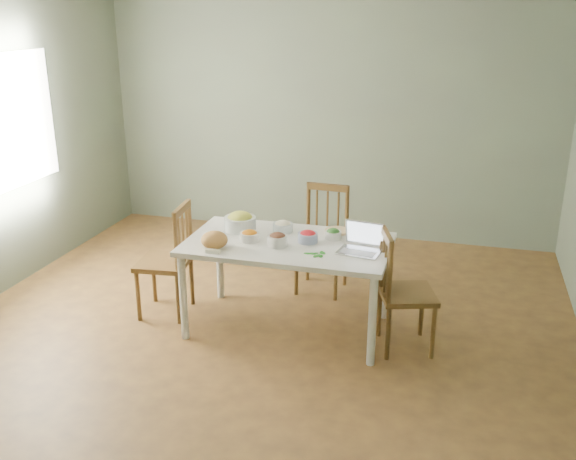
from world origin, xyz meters
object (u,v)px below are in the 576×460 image
(chair_right, at_px, (407,291))
(laptop, at_px, (360,239))
(bowl_squash, at_px, (240,221))
(dining_table, at_px, (288,286))
(chair_far, at_px, (322,241))
(chair_left, at_px, (164,260))
(bread_boule, at_px, (214,240))

(chair_right, height_order, laptop, laptop)
(bowl_squash, bearing_deg, laptop, -13.61)
(dining_table, xyz_separation_m, chair_right, (0.95, -0.06, 0.10))
(dining_table, xyz_separation_m, bowl_squash, (-0.45, 0.17, 0.45))
(chair_far, xyz_separation_m, chair_left, (-1.17, -0.80, 0.00))
(chair_right, distance_m, bread_boule, 1.50)
(bread_boule, height_order, bowl_squash, bowl_squash)
(chair_left, height_order, bread_boule, chair_left)
(chair_far, height_order, bread_boule, chair_far)
(chair_far, distance_m, chair_left, 1.42)
(chair_far, distance_m, laptop, 1.05)
(chair_left, relative_size, chair_right, 1.03)
(dining_table, bearing_deg, bread_boule, -151.46)
(chair_far, bearing_deg, bowl_squash, -128.63)
(chair_left, bearing_deg, laptop, 81.46)
(chair_right, xyz_separation_m, laptop, (-0.37, -0.02, 0.38))
(chair_right, bearing_deg, dining_table, 68.78)
(chair_right, relative_size, laptop, 3.04)
(bowl_squash, xyz_separation_m, laptop, (1.03, -0.25, 0.03))
(bread_boule, relative_size, laptop, 0.66)
(bread_boule, bearing_deg, chair_right, 8.41)
(chair_far, bearing_deg, chair_right, -41.76)
(chair_right, bearing_deg, bread_boule, 80.79)
(laptop, bearing_deg, dining_table, -179.09)
(chair_left, relative_size, bowl_squash, 3.73)
(chair_right, relative_size, bread_boule, 4.60)
(chair_far, relative_size, laptop, 3.12)
(chair_left, distance_m, chair_right, 2.02)
(laptop, bearing_deg, chair_far, 127.54)
(dining_table, distance_m, chair_far, 0.80)
(bread_boule, xyz_separation_m, bowl_squash, (0.05, 0.44, 0.01))
(bowl_squash, relative_size, laptop, 0.84)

